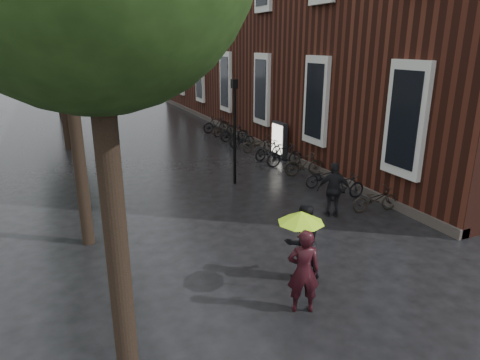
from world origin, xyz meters
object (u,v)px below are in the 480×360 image
person_black (303,242)px  pedestrian_walking (334,190)px  person_burgundy (303,271)px  parked_bicycles (270,150)px  ad_lightbox (279,140)px  lamp_post (235,122)px

person_black → pedestrian_walking: bearing=-130.7°
person_burgundy → parked_bicycles: person_burgundy is taller
person_burgundy → parked_bicycles: (4.95, 10.97, -0.43)m
person_burgundy → parked_bicycles: 12.05m
parked_bicycles → ad_lightbox: ad_lightbox is taller
person_burgundy → pedestrian_walking: (3.57, 3.96, -0.02)m
person_black → ad_lightbox: (4.90, 10.09, -0.06)m
person_burgundy → person_black: (0.68, 1.14, 0.00)m
ad_lightbox → parked_bicycles: bearing=-159.2°
person_black → pedestrian_walking: person_black is taller
person_black → parked_bicycles: bearing=-108.6°
person_burgundy → ad_lightbox: bearing=-94.5°
pedestrian_walking → ad_lightbox: bearing=-72.6°
ad_lightbox → lamp_post: lamp_post is taller
pedestrian_walking → person_burgundy: bearing=80.9°
person_black → lamp_post: 7.42m
ad_lightbox → lamp_post: 4.90m
person_burgundy → lamp_post: lamp_post is taller
parked_bicycles → ad_lightbox: bearing=22.1°
person_burgundy → person_black: size_ratio=0.99×
pedestrian_walking → parked_bicycles: bearing=-68.3°
person_burgundy → person_black: person_black is taller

